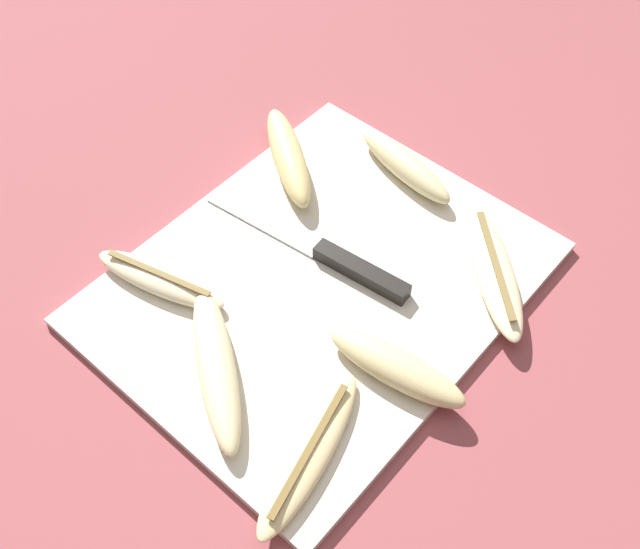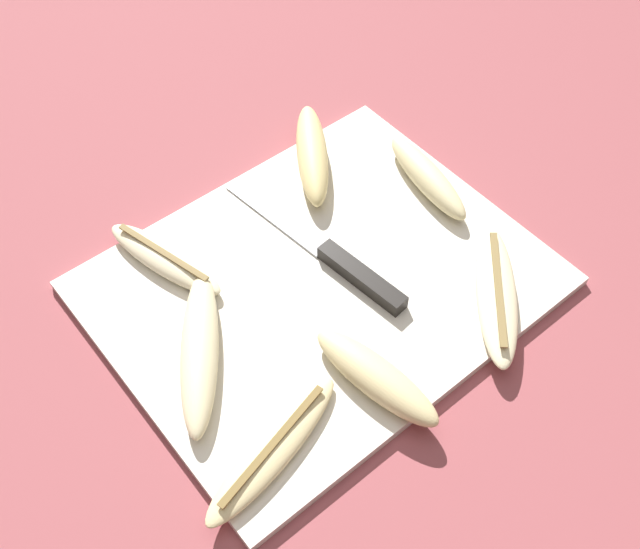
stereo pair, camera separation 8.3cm
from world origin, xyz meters
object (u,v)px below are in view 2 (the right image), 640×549
Objects in this scene: banana_cream_curved at (198,348)px; banana_soft_right at (427,177)px; banana_golden_short at (312,154)px; knife at (344,264)px; banana_bright_far at (165,259)px; banana_mellow_near at (376,377)px; banana_pale_long at (496,294)px; banana_ripe_center at (273,448)px.

banana_soft_right is (0.35, 0.03, 0.00)m from banana_cream_curved.
knife is at bearing -116.82° from banana_golden_short.
banana_golden_short is at bearing 4.59° from banana_bright_far.
banana_cream_curved is at bearing 130.15° from banana_mellow_near.
knife is 1.65× the size of banana_bright_far.
banana_bright_far is at bearing 73.19° from banana_cream_curved.
banana_pale_long is (0.10, -0.14, 0.00)m from knife.
banana_pale_long is 0.32m from banana_cream_curved.
banana_ripe_center is (-0.30, 0.01, -0.00)m from banana_pale_long.
banana_bright_far is (-0.25, 0.27, -0.00)m from banana_pale_long.
banana_mellow_near is 1.00× the size of banana_soft_right.
banana_ripe_center is at bearing -153.48° from knife.
knife is 1.44× the size of banana_ripe_center.
banana_golden_short is (0.27, 0.14, 0.00)m from banana_cream_curved.
banana_golden_short is at bearing 62.43° from banana_mellow_near.
banana_cream_curved is at bearing 171.44° from knife.
banana_cream_curved is 1.16× the size of banana_mellow_near.
banana_cream_curved is (-0.19, 0.01, 0.01)m from knife.
banana_golden_short is (0.08, 0.15, 0.01)m from knife.
banana_cream_curved reaches higher than banana_pale_long.
banana_mellow_near is at bearing -117.57° from banana_golden_short.
banana_bright_far reaches higher than knife.
banana_soft_right is 0.39m from banana_ripe_center.
banana_mellow_near is at bearing 178.29° from banana_pale_long.
knife is 1.50× the size of banana_cream_curved.
knife is 0.20m from banana_bright_far.
banana_soft_right is at bearing 70.05° from banana_pale_long.
banana_bright_far is at bearing 162.49° from banana_soft_right.
banana_cream_curved is at bearing 153.35° from banana_pale_long.
banana_golden_short reaches higher than banana_cream_curved.
banana_ripe_center is (-0.04, -0.26, -0.00)m from banana_bright_far.
banana_pale_long is 0.17m from banana_mellow_near.
banana_golden_short is at bearing 45.50° from banana_ripe_center.
banana_mellow_near is at bearing -124.63° from knife.
banana_bright_far is 0.88× the size of banana_ripe_center.
banana_mellow_near reaches higher than knife.
banana_bright_far is at bearing 132.81° from knife.
banana_ripe_center is (-0.12, 0.01, -0.01)m from banana_mellow_near.
knife is 1.64× the size of banana_pale_long.
banana_soft_right is at bearing -53.93° from banana_golden_short.
banana_mellow_near is 0.96× the size of banana_golden_short.
banana_ripe_center is at bearing 176.77° from banana_mellow_near.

